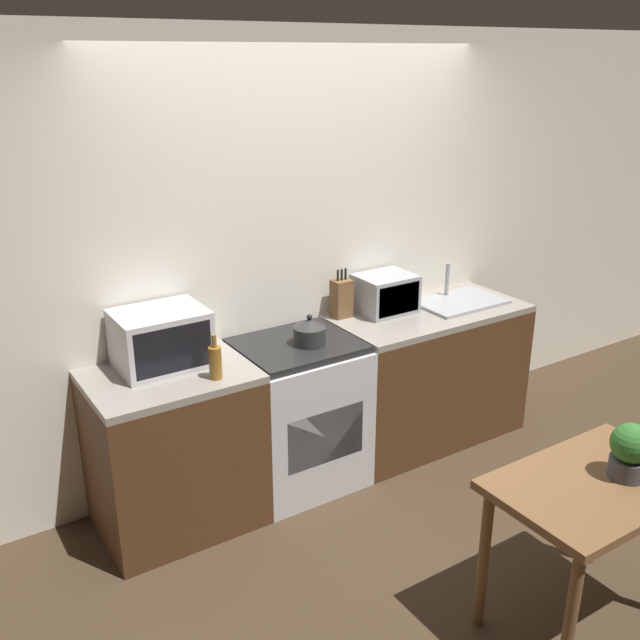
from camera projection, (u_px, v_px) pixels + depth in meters
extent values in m
plane|color=#3D2D1E|center=(393.00, 521.00, 3.97)|extent=(16.00, 16.00, 0.00)
cube|color=silver|center=(299.00, 256.00, 4.30)|extent=(10.00, 0.06, 2.60)
cube|color=#4C2D19|center=(175.00, 453.00, 3.83)|extent=(0.85, 0.62, 0.86)
cube|color=gray|center=(169.00, 377.00, 3.67)|extent=(0.85, 0.62, 0.04)
cube|color=#4C2D19|center=(426.00, 377.00, 4.73)|extent=(1.30, 0.62, 0.86)
cube|color=gray|center=(429.00, 313.00, 4.57)|extent=(1.30, 0.62, 0.04)
cube|color=silver|center=(298.00, 416.00, 4.22)|extent=(0.69, 0.62, 0.86)
cube|color=black|center=(297.00, 346.00, 4.06)|extent=(0.67, 0.57, 0.04)
cube|color=black|center=(326.00, 437.00, 3.98)|extent=(0.50, 0.02, 0.32)
cylinder|color=#2D2D2D|center=(310.00, 335.00, 4.02)|extent=(0.18, 0.18, 0.10)
cone|color=#2D2D2D|center=(309.00, 323.00, 3.99)|extent=(0.17, 0.17, 0.05)
sphere|color=black|center=(309.00, 317.00, 3.98)|extent=(0.03, 0.03, 0.03)
cube|color=silver|center=(161.00, 339.00, 3.70)|extent=(0.46, 0.36, 0.31)
cube|color=black|center=(173.00, 350.00, 3.57)|extent=(0.41, 0.01, 0.25)
cylinder|color=olive|center=(215.00, 363.00, 3.58)|extent=(0.07, 0.07, 0.17)
cylinder|color=olive|center=(214.00, 341.00, 3.54)|extent=(0.03, 0.03, 0.07)
cube|color=brown|center=(341.00, 298.00, 4.41)|extent=(0.12, 0.10, 0.24)
cylinder|color=black|center=(338.00, 275.00, 4.34)|extent=(0.01, 0.01, 0.07)
cylinder|color=black|center=(342.00, 275.00, 4.36)|extent=(0.01, 0.01, 0.07)
cylinder|color=black|center=(346.00, 274.00, 4.37)|extent=(0.01, 0.01, 0.07)
cube|color=#999BA0|center=(385.00, 293.00, 4.50)|extent=(0.35, 0.29, 0.24)
cube|color=black|center=(399.00, 299.00, 4.39)|extent=(0.31, 0.01, 0.19)
cube|color=#999BA0|center=(460.00, 302.00, 4.69)|extent=(0.57, 0.38, 0.02)
cylinder|color=#999BA0|center=(447.00, 279.00, 4.75)|extent=(0.03, 0.03, 0.22)
cube|color=brown|center=(597.00, 484.00, 3.02)|extent=(0.91, 0.58, 0.04)
cylinder|color=brown|center=(570.00, 626.00, 2.77)|extent=(0.05, 0.05, 0.71)
cylinder|color=brown|center=(484.00, 559.00, 3.14)|extent=(0.05, 0.05, 0.71)
cylinder|color=brown|center=(598.00, 502.00, 3.54)|extent=(0.05, 0.05, 0.71)
cylinder|color=#424247|center=(627.00, 468.00, 3.02)|extent=(0.16, 0.16, 0.09)
sphere|color=#2D6B28|center=(631.00, 443.00, 2.98)|extent=(0.17, 0.17, 0.17)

